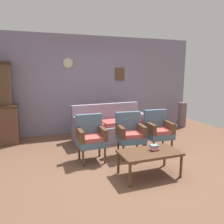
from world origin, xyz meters
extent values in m
plane|color=brown|center=(0.00, 0.00, 0.00)|extent=(7.68, 7.68, 0.00)
cube|color=gray|center=(0.00, 2.63, 1.35)|extent=(6.40, 0.06, 2.70)
cube|color=brown|center=(0.90, 2.58, 1.65)|extent=(0.28, 0.02, 0.36)
cylinder|color=beige|center=(-0.60, 2.58, 1.95)|extent=(0.26, 0.03, 0.26)
cube|color=gray|center=(0.26, 1.58, 0.21)|extent=(1.87, 0.92, 0.42)
cube|color=gray|center=(0.24, 1.90, 0.66)|extent=(1.83, 0.28, 0.48)
cube|color=gray|center=(1.09, 1.64, 0.54)|extent=(0.21, 0.81, 0.24)
cube|color=gray|center=(-0.57, 1.53, 0.54)|extent=(0.21, 0.81, 0.24)
cube|color=#B74C47|center=(0.79, 1.58, 0.47)|extent=(0.51, 0.59, 0.10)
cube|color=#B74C47|center=(0.26, 1.54, 0.47)|extent=(0.51, 0.59, 0.10)
cube|color=#B74C47|center=(-0.26, 1.51, 0.47)|extent=(0.51, 0.59, 0.10)
cube|color=slate|center=(-0.52, 0.47, 0.38)|extent=(0.52, 0.48, 0.12)
cube|color=#B74C47|center=(-0.52, 0.45, 0.47)|extent=(0.44, 0.41, 0.10)
cube|color=slate|center=(-0.52, 0.67, 0.67)|extent=(0.52, 0.10, 0.46)
cube|color=brown|center=(-0.30, 0.47, 0.55)|extent=(0.08, 0.48, 0.22)
cube|color=brown|center=(-0.74, 0.48, 0.55)|extent=(0.08, 0.48, 0.22)
cylinder|color=brown|center=(-0.31, 0.28, 0.16)|extent=(0.04, 0.04, 0.32)
cylinder|color=brown|center=(-0.73, 0.29, 0.16)|extent=(0.04, 0.04, 0.32)
cylinder|color=brown|center=(-0.31, 0.66, 0.16)|extent=(0.04, 0.04, 0.32)
cylinder|color=brown|center=(-0.73, 0.67, 0.16)|extent=(0.04, 0.04, 0.32)
cube|color=slate|center=(0.29, 0.44, 0.38)|extent=(0.57, 0.53, 0.12)
cube|color=#B74C47|center=(0.28, 0.42, 0.47)|extent=(0.48, 0.45, 0.10)
cube|color=slate|center=(0.31, 0.64, 0.67)|extent=(0.53, 0.16, 0.46)
cube|color=brown|center=(0.50, 0.42, 0.55)|extent=(0.13, 0.49, 0.22)
cube|color=brown|center=(0.07, 0.47, 0.55)|extent=(0.13, 0.49, 0.22)
cylinder|color=brown|center=(0.47, 0.23, 0.16)|extent=(0.04, 0.04, 0.32)
cylinder|color=brown|center=(0.06, 0.28, 0.16)|extent=(0.04, 0.04, 0.32)
cylinder|color=brown|center=(0.52, 0.61, 0.16)|extent=(0.04, 0.04, 0.32)
cylinder|color=brown|center=(0.10, 0.65, 0.16)|extent=(0.04, 0.04, 0.32)
cube|color=slate|center=(0.96, 0.47, 0.38)|extent=(0.55, 0.51, 0.12)
cube|color=#B74C47|center=(0.96, 0.45, 0.47)|extent=(0.47, 0.44, 0.10)
cube|color=slate|center=(0.98, 0.67, 0.67)|extent=(0.53, 0.14, 0.46)
cube|color=brown|center=(1.18, 0.46, 0.55)|extent=(0.11, 0.48, 0.22)
cube|color=brown|center=(0.75, 0.49, 0.55)|extent=(0.11, 0.48, 0.22)
cylinder|color=brown|center=(1.16, 0.27, 0.16)|extent=(0.04, 0.04, 0.32)
cylinder|color=brown|center=(0.74, 0.30, 0.16)|extent=(0.04, 0.04, 0.32)
cylinder|color=brown|center=(1.19, 0.65, 0.16)|extent=(0.04, 0.04, 0.32)
cylinder|color=brown|center=(0.77, 0.67, 0.16)|extent=(0.04, 0.04, 0.32)
cube|color=brown|center=(0.23, -0.42, 0.40)|extent=(1.00, 0.56, 0.04)
cylinder|color=brown|center=(-0.23, -0.18, 0.19)|extent=(0.04, 0.04, 0.38)
cylinder|color=brown|center=(0.69, -0.18, 0.19)|extent=(0.04, 0.04, 0.38)
cylinder|color=brown|center=(-0.23, -0.66, 0.19)|extent=(0.04, 0.04, 0.38)
cylinder|color=brown|center=(0.69, -0.66, 0.19)|extent=(0.04, 0.04, 0.38)
cube|color=#B66B8E|center=(0.35, -0.40, 0.43)|extent=(0.10, 0.09, 0.02)
cube|color=#F18C82|center=(0.33, -0.41, 0.45)|extent=(0.14, 0.10, 0.02)
cube|color=#9C4DA0|center=(0.34, -0.39, 0.47)|extent=(0.12, 0.09, 0.02)
cube|color=gray|center=(0.33, -0.39, 0.50)|extent=(0.12, 0.11, 0.03)
cylinder|color=#695157|center=(2.85, 2.15, 0.38)|extent=(0.26, 0.26, 0.77)
camera|label=1|loc=(-1.51, -3.43, 1.72)|focal=34.92mm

